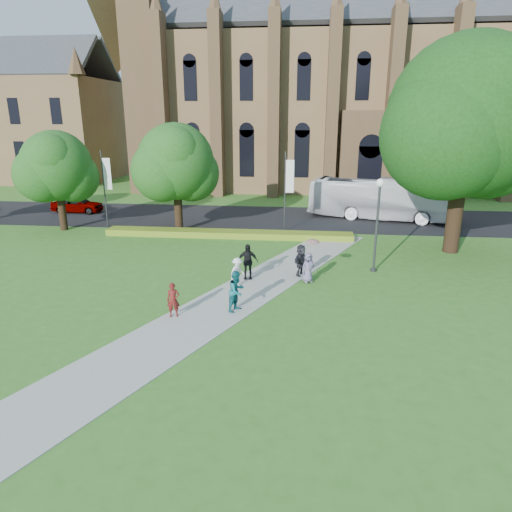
# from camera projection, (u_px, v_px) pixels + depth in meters

# --- Properties ---
(ground) EXTENTS (160.00, 160.00, 0.00)m
(ground) POSITION_uv_depth(u_px,v_px,m) (223.00, 312.00, 20.54)
(ground) COLOR #347122
(ground) RESTS_ON ground
(road) EXTENTS (160.00, 10.00, 0.02)m
(road) POSITION_uv_depth(u_px,v_px,m) (264.00, 218.00, 39.54)
(road) COLOR black
(road) RESTS_ON ground
(footpath) EXTENTS (15.58, 28.54, 0.04)m
(footpath) POSITION_uv_depth(u_px,v_px,m) (227.00, 303.00, 21.49)
(footpath) COLOR #B2B2A8
(footpath) RESTS_ON ground
(flower_hedge) EXTENTS (18.00, 1.40, 0.45)m
(flower_hedge) POSITION_uv_depth(u_px,v_px,m) (228.00, 234.00, 33.23)
(flower_hedge) COLOR #9FAA22
(flower_hedge) RESTS_ON ground
(cathedral) EXTENTS (52.60, 18.25, 28.00)m
(cathedral) POSITION_uv_depth(u_px,v_px,m) (364.00, 75.00, 53.44)
(cathedral) COLOR brown
(cathedral) RESTS_ON ground
(building_west) EXTENTS (22.00, 14.00, 18.30)m
(building_west) POSITION_uv_depth(u_px,v_px,m) (27.00, 110.00, 61.22)
(building_west) COLOR brown
(building_west) RESTS_ON ground
(streetlamp) EXTENTS (0.44, 0.44, 5.24)m
(streetlamp) POSITION_uv_depth(u_px,v_px,m) (378.00, 214.00, 24.98)
(streetlamp) COLOR #38383D
(streetlamp) RESTS_ON ground
(large_tree) EXTENTS (9.60, 9.60, 13.20)m
(large_tree) POSITION_uv_depth(u_px,v_px,m) (467.00, 118.00, 27.20)
(large_tree) COLOR #332114
(large_tree) RESTS_ON ground
(street_tree_0) EXTENTS (5.20, 5.20, 7.50)m
(street_tree_0) POSITION_uv_depth(u_px,v_px,m) (56.00, 166.00, 33.95)
(street_tree_0) COLOR #332114
(street_tree_0) RESTS_ON ground
(street_tree_1) EXTENTS (5.60, 5.60, 8.05)m
(street_tree_1) POSITION_uv_depth(u_px,v_px,m) (176.00, 162.00, 33.40)
(street_tree_1) COLOR #332114
(street_tree_1) RESTS_ON ground
(banner_pole_0) EXTENTS (0.70, 0.10, 6.00)m
(banner_pole_0) POSITION_uv_depth(u_px,v_px,m) (286.00, 187.00, 33.77)
(banner_pole_0) COLOR #38383D
(banner_pole_0) RESTS_ON ground
(banner_pole_1) EXTENTS (0.70, 0.10, 6.00)m
(banner_pole_1) POSITION_uv_depth(u_px,v_px,m) (105.00, 184.00, 35.21)
(banner_pole_1) COLOR #38383D
(banner_pole_1) RESTS_ON ground
(tour_coach) EXTENTS (12.67, 5.82, 3.44)m
(tour_coach) POSITION_uv_depth(u_px,v_px,m) (383.00, 199.00, 38.40)
(tour_coach) COLOR silver
(tour_coach) RESTS_ON road
(car_0) EXTENTS (4.53, 1.83, 1.54)m
(car_0) POSITION_uv_depth(u_px,v_px,m) (77.00, 204.00, 41.40)
(car_0) COLOR gray
(car_0) RESTS_ON road
(pedestrian_0) EXTENTS (0.64, 0.50, 1.53)m
(pedestrian_0) POSITION_uv_depth(u_px,v_px,m) (173.00, 300.00, 19.80)
(pedestrian_0) COLOR #5F1815
(pedestrian_0) RESTS_ON footpath
(pedestrian_1) EXTENTS (1.07, 1.15, 1.88)m
(pedestrian_1) POSITION_uv_depth(u_px,v_px,m) (237.00, 291.00, 20.33)
(pedestrian_1) COLOR #16646F
(pedestrian_1) RESTS_ON footpath
(pedestrian_2) EXTENTS (1.02, 1.15, 1.54)m
(pedestrian_2) POSITION_uv_depth(u_px,v_px,m) (237.00, 272.00, 23.28)
(pedestrian_2) COLOR silver
(pedestrian_2) RESTS_ON footpath
(pedestrian_3) EXTENTS (1.17, 0.57, 1.93)m
(pedestrian_3) POSITION_uv_depth(u_px,v_px,m) (247.00, 261.00, 24.38)
(pedestrian_3) COLOR black
(pedestrian_3) RESTS_ON footpath
(pedestrian_4) EXTENTS (0.92, 0.83, 1.58)m
(pedestrian_4) POSITION_uv_depth(u_px,v_px,m) (308.00, 268.00, 23.95)
(pedestrian_4) COLOR slate
(pedestrian_4) RESTS_ON footpath
(pedestrian_5) EXTENTS (1.27, 1.66, 1.75)m
(pedestrian_5) POSITION_uv_depth(u_px,v_px,m) (301.00, 260.00, 24.91)
(pedestrian_5) COLOR #24242B
(pedestrian_5) RESTS_ON footpath
(parasol) EXTENTS (0.81, 0.81, 0.65)m
(parasol) POSITION_uv_depth(u_px,v_px,m) (312.00, 247.00, 23.70)
(parasol) COLOR #E19F9F
(parasol) RESTS_ON pedestrian_4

